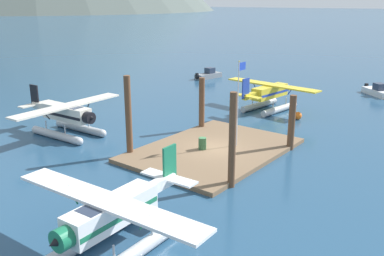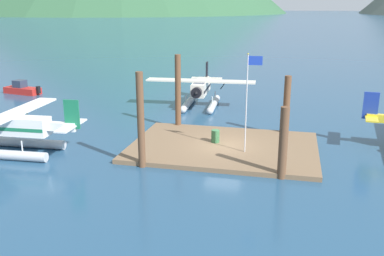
% 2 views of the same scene
% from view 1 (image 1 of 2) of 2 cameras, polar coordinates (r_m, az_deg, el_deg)
% --- Properties ---
extents(ground_plane, '(1200.00, 1200.00, 0.00)m').
position_cam_1_polar(ground_plane, '(31.70, 2.85, -3.23)').
color(ground_plane, navy).
extents(dock_platform, '(12.66, 8.92, 0.30)m').
position_cam_1_polar(dock_platform, '(31.65, 2.86, -2.98)').
color(dock_platform, brown).
rests_on(dock_platform, ground).
extents(piling_near_left, '(0.43, 0.43, 5.89)m').
position_cam_1_polar(piling_near_left, '(24.97, 5.48, -1.75)').
color(piling_near_left, brown).
rests_on(piling_near_left, ground).
extents(piling_near_right, '(0.51, 0.51, 4.23)m').
position_cam_1_polar(piling_near_right, '(32.38, 13.34, 0.69)').
color(piling_near_right, brown).
rests_on(piling_near_right, ground).
extents(piling_far_left, '(0.47, 0.47, 5.91)m').
position_cam_1_polar(piling_far_left, '(30.34, -8.60, 1.53)').
color(piling_far_left, brown).
rests_on(piling_far_left, ground).
extents(piling_far_right, '(0.50, 0.50, 4.61)m').
position_cam_1_polar(piling_far_right, '(36.47, 1.33, 3.26)').
color(piling_far_right, brown).
rests_on(piling_far_right, ground).
extents(flagpole, '(0.95, 0.10, 6.45)m').
position_cam_1_polar(flagpole, '(31.29, 6.37, 4.59)').
color(flagpole, silver).
rests_on(flagpole, dock_platform).
extents(fuel_drum, '(0.62, 0.62, 0.88)m').
position_cam_1_polar(fuel_drum, '(31.21, 1.42, -2.10)').
color(fuel_drum, '#33663D').
rests_on(fuel_drum, dock_platform).
extents(mooring_buoy, '(0.74, 0.74, 0.74)m').
position_cam_1_polar(mooring_buoy, '(41.35, 14.14, 1.63)').
color(mooring_buoy, orange).
rests_on(mooring_buoy, ground).
extents(seaplane_yellow_stbd_fwd, '(7.96, 10.49, 3.84)m').
position_cam_1_polar(seaplane_yellow_stbd_fwd, '(44.09, 10.50, 4.41)').
color(seaplane_yellow_stbd_fwd, '#B7BABF').
rests_on(seaplane_yellow_stbd_fwd, ground).
extents(seaplane_cream_bow_left, '(10.46, 7.98, 3.84)m').
position_cam_1_polar(seaplane_cream_bow_left, '(36.59, -16.54, 1.43)').
color(seaplane_cream_bow_left, '#B7BABF').
rests_on(seaplane_cream_bow_left, ground).
extents(seaplane_white_port_aft, '(7.98, 10.46, 3.84)m').
position_cam_1_polar(seaplane_white_port_aft, '(19.43, -10.79, -12.09)').
color(seaplane_white_port_aft, '#B7BABF').
rests_on(seaplane_white_port_aft, ground).
extents(boat_grey_open_east, '(4.86, 2.18, 1.50)m').
position_cam_1_polar(boat_grey_open_east, '(62.01, 2.32, 7.22)').
color(boat_grey_open_east, gray).
rests_on(boat_grey_open_east, ground).
extents(boat_white_open_se, '(3.87, 4.17, 1.50)m').
position_cam_1_polar(boat_white_open_se, '(55.09, 23.88, 4.55)').
color(boat_white_open_se, silver).
rests_on(boat_white_open_se, ground).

